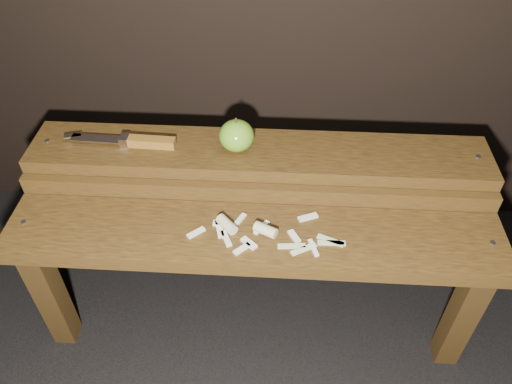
# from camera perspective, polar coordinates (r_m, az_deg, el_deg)

# --- Properties ---
(ground) EXTENTS (60.00, 60.00, 0.00)m
(ground) POSITION_cam_1_polar(r_m,az_deg,el_deg) (1.56, -0.14, -13.74)
(ground) COLOR black
(bench_front_tier) EXTENTS (1.20, 0.20, 0.42)m
(bench_front_tier) POSITION_cam_1_polar(r_m,az_deg,el_deg) (1.23, -0.34, -7.13)
(bench_front_tier) COLOR #301F0C
(bench_front_tier) RESTS_ON ground
(bench_rear_tier) EXTENTS (1.20, 0.21, 0.50)m
(bench_rear_tier) POSITION_cam_1_polar(r_m,az_deg,el_deg) (1.35, 0.27, 1.95)
(bench_rear_tier) COLOR #301F0C
(bench_rear_tier) RESTS_ON ground
(apple) EXTENTS (0.09, 0.09, 0.09)m
(apple) POSITION_cam_1_polar(r_m,az_deg,el_deg) (1.28, -2.25, 6.46)
(apple) COLOR #5F951E
(apple) RESTS_ON bench_rear_tier
(knife) EXTENTS (0.30, 0.05, 0.03)m
(knife) POSITION_cam_1_polar(r_m,az_deg,el_deg) (1.34, -13.39, 5.66)
(knife) COLOR brown
(knife) RESTS_ON bench_rear_tier
(apple_scraps) EXTENTS (0.37, 0.15, 0.03)m
(apple_scraps) POSITION_cam_1_polar(r_m,az_deg,el_deg) (1.18, -0.11, -4.45)
(apple_scraps) COLOR beige
(apple_scraps) RESTS_ON bench_front_tier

